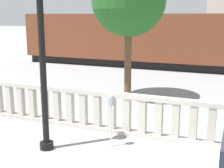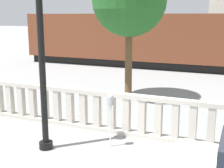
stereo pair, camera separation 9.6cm
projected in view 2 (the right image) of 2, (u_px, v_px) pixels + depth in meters
balustrade at (142, 117)px, 9.33m from camera, size 12.61×0.24×1.32m
lamppost at (41, 44)px, 8.05m from camera, size 0.38×0.38×5.32m
parking_meter at (111, 103)px, 8.53m from camera, size 0.19×0.19×1.55m
train_near at (159, 39)px, 21.81m from camera, size 19.70×3.11×4.32m
tree_left at (129, 0)px, 12.88m from camera, size 3.12×3.12×5.83m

